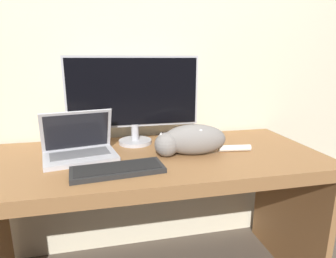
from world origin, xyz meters
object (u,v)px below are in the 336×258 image
monitor (134,97)px  cat (190,140)px  laptop (79,148)px  external_keyboard (118,170)px

monitor → cat: 0.39m
laptop → cat: 0.52m
monitor → external_keyboard: size_ratio=1.79×
monitor → laptop: monitor is taller
laptop → cat: (0.52, -0.07, 0.03)m
external_keyboard → monitor: bearing=67.7°
cat → laptop: bearing=179.1°
external_keyboard → cat: cat is taller
laptop → external_keyboard: size_ratio=0.92×
external_keyboard → cat: 0.39m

